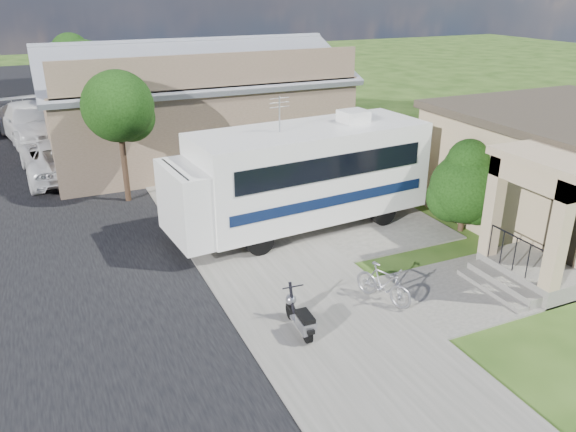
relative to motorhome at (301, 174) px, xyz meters
name	(u,v)px	position (x,y,z in m)	size (l,w,h in m)	color
ground	(348,297)	(-0.76, -4.34, -1.79)	(120.00, 120.00, 0.00)	#203C10
street_slab	(15,207)	(-8.26, 5.66, -1.78)	(9.00, 80.00, 0.02)	black
sidewalk_slab	(197,181)	(-1.76, 5.66, -1.76)	(4.00, 80.00, 0.06)	#5E5C55
driveway_slab	(319,221)	(0.74, 0.16, -1.76)	(7.00, 6.00, 0.05)	#5E5C55
walk_slab	(472,289)	(2.24, -5.34, -1.76)	(4.00, 3.00, 0.05)	#5E5C55
house	(572,167)	(8.12, -2.91, -0.01)	(9.47, 7.80, 3.54)	#9C8863
warehouse	(192,110)	(-0.76, 9.63, 0.20)	(12.50, 8.40, 5.04)	brown
street_tree_a	(121,109)	(-4.46, 4.71, 1.46)	(2.44, 2.40, 4.58)	black
street_tree_b	(88,68)	(-4.46, 14.71, 1.61)	(2.44, 2.40, 4.73)	black
street_tree_c	(73,54)	(-4.46, 23.71, 1.32)	(2.44, 2.40, 4.42)	black
motorhome	(301,174)	(0.00, 0.00, 0.00)	(8.31, 3.23, 4.16)	white
shrub	(466,184)	(4.54, -2.20, -0.29)	(2.39, 2.28, 2.93)	black
scooter	(301,318)	(-2.53, -5.31, -1.36)	(0.49, 1.41, 0.93)	black
bicycle	(383,286)	(-0.16, -4.93, -1.31)	(0.45, 1.58, 0.95)	#939299
pickup_truck	(57,157)	(-6.59, 8.69, -1.02)	(2.53, 5.49, 1.53)	white
van	(31,122)	(-7.38, 15.27, -0.91)	(2.45, 6.03, 1.75)	white
garden_hose	(476,268)	(3.05, -4.59, -1.70)	(0.39, 0.39, 0.18)	#13602A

